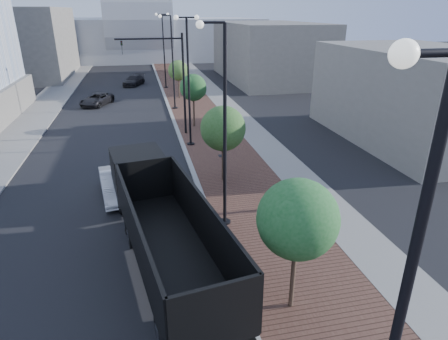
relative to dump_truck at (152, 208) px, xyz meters
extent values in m
cube|color=#4C2D23|center=(6.29, 30.29, -1.38)|extent=(7.00, 140.00, 0.12)
cube|color=slate|center=(8.99, 30.29, -1.38)|extent=(2.40, 140.00, 0.13)
cube|color=gray|center=(2.79, 30.29, -1.37)|extent=(0.30, 140.00, 0.14)
cube|color=slate|center=(-10.21, 30.29, -1.38)|extent=(4.00, 140.00, 0.12)
cube|color=black|center=(-0.52, 3.28, 0.24)|extent=(2.86, 2.94, 2.58)
cube|color=black|center=(-0.76, 4.76, -0.60)|extent=(2.43, 0.87, 1.29)
cube|color=black|center=(-0.29, 1.80, -0.40)|extent=(2.57, 1.17, 0.50)
cube|color=black|center=(0.58, -3.63, -0.40)|extent=(3.79, 9.39, 0.35)
cube|color=black|center=(0.58, -3.63, 0.00)|extent=(3.89, 9.41, 0.12)
cube|color=black|center=(-0.65, -3.83, 0.99)|extent=(1.56, 9.03, 1.98)
cube|color=black|center=(1.80, -3.44, 0.99)|extent=(1.56, 9.03, 1.98)
cube|color=black|center=(1.30, -8.11, 0.99)|extent=(2.47, 0.51, 1.98)
cube|color=black|center=(-0.14, 0.85, 0.99)|extent=(2.47, 0.51, 1.98)
cylinder|color=black|center=(-1.46, 2.52, -0.90)|extent=(0.47, 1.12, 1.09)
cylinder|color=silver|center=(-1.46, 2.52, -0.90)|extent=(0.43, 0.64, 0.60)
cylinder|color=black|center=(0.60, 2.85, -0.90)|extent=(0.47, 1.12, 1.09)
cylinder|color=silver|center=(0.60, 2.85, -0.90)|extent=(0.43, 0.64, 0.60)
cylinder|color=black|center=(-1.71, 4.10, -0.90)|extent=(0.47, 1.12, 1.09)
cylinder|color=silver|center=(-1.71, 4.10, -0.90)|extent=(0.43, 0.64, 0.60)
cylinder|color=black|center=(0.35, 4.43, -0.90)|extent=(0.47, 1.12, 1.09)
cylinder|color=silver|center=(0.35, 4.43, -0.90)|extent=(0.43, 0.64, 0.60)
cylinder|color=black|center=(2.21, -7.22, -0.90)|extent=(0.47, 1.12, 1.09)
cylinder|color=silver|center=(2.21, -7.22, -0.90)|extent=(0.43, 0.64, 0.60)
cylinder|color=black|center=(-0.04, -6.36, -0.90)|extent=(0.47, 1.12, 1.09)
cylinder|color=silver|center=(-0.04, -6.36, -0.90)|extent=(0.43, 0.64, 0.60)
cylinder|color=black|center=(2.02, -6.03, -0.90)|extent=(0.47, 1.12, 1.09)
cylinder|color=silver|center=(2.02, -6.03, -0.90)|extent=(0.43, 0.64, 0.60)
cylinder|color=black|center=(-0.95, -0.64, -0.90)|extent=(0.47, 1.12, 1.09)
cylinder|color=silver|center=(-0.95, -0.64, -0.90)|extent=(0.43, 0.64, 0.60)
cylinder|color=black|center=(1.10, -0.31, -0.90)|extent=(0.47, 1.12, 1.09)
cylinder|color=silver|center=(1.10, -0.31, -0.90)|extent=(0.43, 0.64, 0.60)
cylinder|color=black|center=(-1.14, 0.55, -0.90)|extent=(0.47, 1.12, 1.09)
cylinder|color=silver|center=(-1.14, 0.55, -0.90)|extent=(0.43, 0.64, 0.60)
cylinder|color=black|center=(0.91, 0.88, -0.90)|extent=(0.47, 1.12, 1.09)
cylinder|color=silver|center=(0.91, 0.88, -0.90)|extent=(0.43, 0.64, 0.60)
imported|color=silver|center=(-1.80, 4.61, -0.72)|extent=(2.15, 4.57, 1.45)
imported|color=black|center=(-4.71, 28.01, -0.81)|extent=(3.84, 5.03, 1.27)
imported|color=black|center=(-0.73, 39.52, -0.78)|extent=(3.42, 4.90, 1.32)
imported|color=black|center=(7.48, 0.89, -0.53)|extent=(0.76, 0.60, 1.83)
sphere|color=silver|center=(2.69, -11.71, 7.68)|extent=(0.32, 0.32, 0.32)
cylinder|color=black|center=(3.39, 0.29, -1.34)|extent=(0.56, 0.56, 0.20)
cylinder|color=black|center=(3.39, 0.29, 3.18)|extent=(0.16, 0.16, 9.00)
cylinder|color=black|center=(2.89, 0.29, 7.68)|extent=(1.00, 0.10, 0.10)
sphere|color=silver|center=(2.39, 0.29, 7.61)|extent=(0.32, 0.32, 0.32)
cylinder|color=black|center=(3.39, 12.29, -1.34)|extent=(0.56, 0.56, 0.20)
cylinder|color=black|center=(3.39, 12.29, 3.18)|extent=(0.16, 0.16, 9.00)
cylinder|color=black|center=(3.39, 12.29, 7.68)|extent=(1.40, 0.10, 0.10)
sphere|color=silver|center=(2.69, 12.29, 7.68)|extent=(0.32, 0.32, 0.32)
sphere|color=silver|center=(4.09, 12.29, 7.68)|extent=(0.32, 0.32, 0.32)
cylinder|color=black|center=(3.39, 24.29, -1.34)|extent=(0.56, 0.56, 0.20)
cylinder|color=black|center=(3.39, 24.29, 3.18)|extent=(0.16, 0.16, 9.00)
cylinder|color=black|center=(2.89, 24.29, 7.68)|extent=(1.00, 0.10, 0.10)
sphere|color=silver|center=(2.39, 24.29, 7.61)|extent=(0.32, 0.32, 0.32)
cylinder|color=black|center=(3.39, 36.29, -1.34)|extent=(0.56, 0.56, 0.20)
cylinder|color=black|center=(3.39, 36.29, 3.18)|extent=(0.16, 0.16, 9.00)
cylinder|color=black|center=(3.39, 36.29, 7.68)|extent=(1.40, 0.10, 0.10)
sphere|color=silver|center=(2.69, 36.29, 7.68)|extent=(0.32, 0.32, 0.32)
sphere|color=silver|center=(4.09, 36.29, 7.68)|extent=(0.32, 0.32, 0.32)
cylinder|color=black|center=(3.39, 15.29, 2.56)|extent=(0.18, 0.18, 8.00)
cylinder|color=black|center=(0.89, 15.29, 6.16)|extent=(5.00, 0.12, 0.12)
imported|color=black|center=(-1.11, 15.29, 5.56)|extent=(0.16, 0.20, 1.00)
cylinder|color=#382619|center=(4.39, -5.71, 0.20)|extent=(0.16, 0.16, 3.29)
sphere|color=#1D5521|center=(4.39, -5.71, 2.08)|extent=(2.60, 2.60, 2.60)
sphere|color=#1D5521|center=(4.79, -5.41, 1.85)|extent=(1.82, 1.82, 1.82)
sphere|color=#1D5521|center=(4.09, -6.01, 2.41)|extent=(1.56, 1.56, 1.56)
cylinder|color=#382619|center=(4.39, 5.29, 0.10)|extent=(0.16, 0.16, 3.09)
sphere|color=#28531C|center=(4.39, 5.29, 1.86)|extent=(2.61, 2.61, 2.61)
sphere|color=#28531C|center=(4.79, 5.59, 1.64)|extent=(1.83, 1.83, 1.83)
sphere|color=#28531C|center=(4.09, 4.99, 2.17)|extent=(1.57, 1.57, 1.57)
cylinder|color=#382619|center=(4.39, 17.29, 0.18)|extent=(0.16, 0.16, 3.25)
sphere|color=#1A4C1C|center=(4.39, 17.29, 2.04)|extent=(2.28, 2.28, 2.28)
sphere|color=#1A4C1C|center=(4.79, 17.59, 1.81)|extent=(1.60, 1.60, 1.60)
sphere|color=#1A4C1C|center=(4.09, 16.99, 2.36)|extent=(1.37, 1.37, 1.37)
cylinder|color=#382619|center=(4.39, 29.29, 0.08)|extent=(0.16, 0.16, 3.04)
sphere|color=#396121|center=(4.39, 29.29, 1.82)|extent=(2.28, 2.28, 2.28)
sphere|color=#396121|center=(4.79, 29.59, 1.60)|extent=(1.60, 1.60, 1.60)
sphere|color=#396121|center=(4.09, 28.99, 2.12)|extent=(1.37, 1.37, 1.37)
cube|color=#A0A3AA|center=(0.79, 75.29, 2.56)|extent=(50.00, 28.00, 8.00)
cube|color=#5F5C56|center=(-17.21, 50.29, 3.56)|extent=(14.00, 20.00, 10.00)
cube|color=#625E58|center=(18.79, 40.29, 2.56)|extent=(12.00, 22.00, 8.00)
cube|color=slate|center=(20.79, 10.29, 2.06)|extent=(10.00, 16.00, 7.00)
cube|color=black|center=(5.19, -1.71, -1.31)|extent=(0.50, 0.50, 0.02)
cube|color=black|center=(5.19, 9.29, -1.31)|extent=(0.50, 0.50, 0.02)
camera|label=1|loc=(-0.12, -15.48, 8.11)|focal=30.90mm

